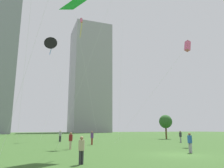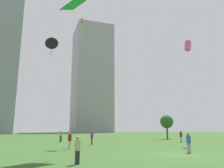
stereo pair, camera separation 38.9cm
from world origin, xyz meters
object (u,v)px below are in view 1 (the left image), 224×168
at_px(person_standing_2, 71,139).
at_px(kite_flying_7, 73,5).
at_px(park_tree_0, 166,122).
at_px(distant_highrise_0, 89,79).
at_px(person_standing_4, 81,148).
at_px(kite_flying_3, 187,46).
at_px(person_standing_1, 180,136).
at_px(kite_flying_2, 81,23).
at_px(person_standing_5, 60,135).
at_px(person_standing_3, 190,141).
at_px(kite_flying_4, 51,45).
at_px(person_standing_0, 92,137).

relative_size(person_standing_2, kite_flying_7, 0.08).
relative_size(park_tree_0, distant_highrise_0, 0.07).
distance_m(person_standing_4, distant_highrise_0, 134.90).
height_order(kite_flying_3, distant_highrise_0, distant_highrise_0).
bearing_deg(distant_highrise_0, person_standing_2, -104.76).
height_order(person_standing_1, person_standing_2, person_standing_1).
bearing_deg(park_tree_0, kite_flying_2, 161.18).
bearing_deg(person_standing_5, park_tree_0, 173.80).
bearing_deg(person_standing_5, kite_flying_7, 73.92).
bearing_deg(person_standing_4, distant_highrise_0, -123.45).
height_order(kite_flying_2, distant_highrise_0, distant_highrise_0).
distance_m(person_standing_4, kite_flying_7, 23.31).
relative_size(person_standing_2, person_standing_3, 1.00).
xyz_separation_m(park_tree_0, distant_highrise_0, (13.63, 98.73, 31.88)).
bearing_deg(person_standing_3, kite_flying_4, 4.06).
xyz_separation_m(person_standing_2, person_standing_3, (8.65, -7.32, -0.00)).
xyz_separation_m(person_standing_1, park_tree_0, (5.91, 11.34, 2.54)).
distance_m(person_standing_5, park_tree_0, 22.58).
xyz_separation_m(person_standing_0, person_standing_2, (-4.04, -5.44, -0.04)).
distance_m(person_standing_2, kite_flying_4, 30.75).
distance_m(person_standing_3, park_tree_0, 27.96).
bearing_deg(park_tree_0, person_standing_2, -145.99).
bearing_deg(kite_flying_4, kite_flying_2, -19.73).
height_order(person_standing_4, kite_flying_4, kite_flying_4).
height_order(person_standing_2, park_tree_0, park_tree_0).
distance_m(person_standing_0, distant_highrise_0, 119.38).
relative_size(kite_flying_2, kite_flying_7, 1.35).
bearing_deg(distant_highrise_0, kite_flying_3, -96.51).
bearing_deg(kite_flying_7, person_standing_3, -57.25).
height_order(person_standing_4, kite_flying_7, kite_flying_7).
bearing_deg(distant_highrise_0, person_standing_5, -106.32).
relative_size(person_standing_1, kite_flying_3, 0.11).
relative_size(person_standing_0, person_standing_5, 0.95).
bearing_deg(person_standing_0, person_standing_5, 20.51).
relative_size(person_standing_4, kite_flying_2, 0.06).
relative_size(person_standing_1, person_standing_5, 0.94).
distance_m(person_standing_5, distant_highrise_0, 112.52).
relative_size(kite_flying_7, park_tree_0, 3.98).
height_order(person_standing_4, kite_flying_3, kite_flying_3).
xyz_separation_m(person_standing_0, kite_flying_4, (-3.64, 18.68, 19.03)).
bearing_deg(kite_flying_4, kite_flying_3, -51.72).
distance_m(person_standing_0, person_standing_2, 6.78).
distance_m(person_standing_0, kite_flying_2, 29.62).
relative_size(person_standing_0, kite_flying_7, 0.09).
xyz_separation_m(kite_flying_4, park_tree_0, (23.39, -8.08, -16.49)).
relative_size(kite_flying_2, distant_highrise_0, 0.38).
height_order(person_standing_0, park_tree_0, park_tree_0).
bearing_deg(kite_flying_4, person_standing_1, -48.00).
xyz_separation_m(person_standing_1, person_standing_5, (-16.43, 9.14, 0.06)).
relative_size(person_standing_4, kite_flying_3, 0.10).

